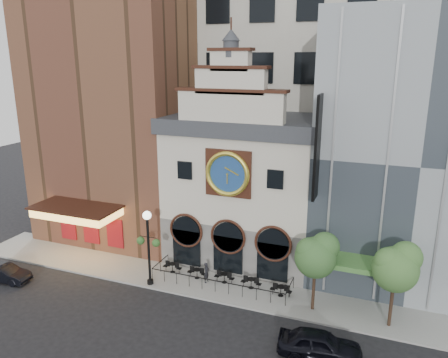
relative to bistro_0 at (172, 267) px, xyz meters
name	(u,v)px	position (x,y,z in m)	size (l,w,h in m)	color
ground	(209,302)	(4.36, -2.77, -0.61)	(120.00, 120.00, 0.00)	black
sidewalk	(222,284)	(4.36, -0.27, -0.54)	(44.00, 5.00, 0.15)	gray
clock_building	(244,184)	(4.36, 5.05, 6.07)	(12.60, 8.78, 18.65)	#605E5B
theater_building	(122,104)	(-8.64, 7.19, 11.99)	(14.00, 15.60, 25.00)	brown
retail_building	(417,150)	(17.35, 7.22, 9.53)	(14.00, 14.40, 20.00)	gray
office_tower	(284,25)	(4.36, 17.23, 19.39)	(20.00, 16.00, 40.00)	#B9B6A7
cafe_railing	(222,278)	(4.36, -0.27, -0.01)	(10.60, 2.60, 0.90)	black
bistro_0	(172,267)	(0.00, 0.00, 0.00)	(1.58, 0.68, 0.90)	black
bistro_1	(197,273)	(2.26, -0.18, 0.00)	(1.58, 0.68, 0.90)	black
bistro_2	(224,277)	(4.51, -0.06, 0.00)	(1.58, 0.68, 0.90)	black
bistro_3	(251,282)	(6.69, -0.11, 0.00)	(1.58, 0.68, 0.90)	black
bistro_4	(281,290)	(9.04, -0.40, 0.00)	(1.58, 0.68, 0.90)	black
car_right	(320,344)	(12.70, -5.94, 0.21)	(1.95, 4.85, 1.65)	black
car_left	(5,273)	(-11.63, -5.71, 0.05)	(1.40, 4.02, 1.33)	black
pedestrian	(207,273)	(3.20, -0.47, 0.34)	(0.59, 0.38, 1.60)	black
lamppost	(148,240)	(-0.72, -2.28, 3.19)	(1.89, 0.65, 5.91)	black
tree_left	(317,254)	(11.54, -1.23, 3.64)	(2.90, 2.80, 5.59)	#382619
tree_right	(396,266)	(16.51, -1.38, 3.77)	(3.00, 2.89, 5.78)	#382619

